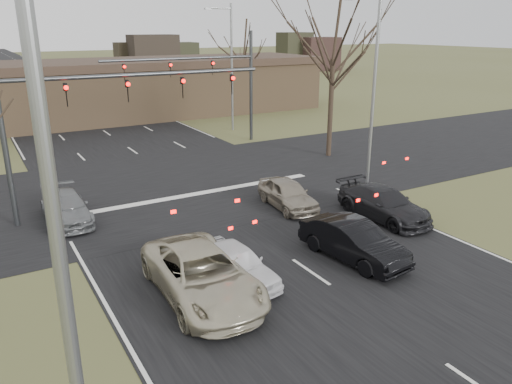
% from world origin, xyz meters
% --- Properties ---
extents(ground, '(360.00, 360.00, 0.00)m').
position_xyz_m(ground, '(0.00, 0.00, 0.00)').
color(ground, brown).
rests_on(ground, ground).
extents(road_main, '(14.00, 300.00, 0.02)m').
position_xyz_m(road_main, '(0.00, 60.00, 0.01)').
color(road_main, black).
rests_on(road_main, ground).
extents(road_cross, '(200.00, 14.00, 0.02)m').
position_xyz_m(road_cross, '(0.00, 15.00, 0.01)').
color(road_cross, black).
rests_on(road_cross, ground).
extents(building, '(42.40, 10.40, 5.30)m').
position_xyz_m(building, '(2.00, 38.00, 2.67)').
color(building, '#826446').
rests_on(building, ground).
extents(mast_arm_near, '(12.12, 0.24, 8.00)m').
position_xyz_m(mast_arm_near, '(-5.23, 13.00, 5.07)').
color(mast_arm_near, '#383A3D').
rests_on(mast_arm_near, ground).
extents(mast_arm_far, '(11.12, 0.24, 8.00)m').
position_xyz_m(mast_arm_far, '(6.18, 23.00, 5.02)').
color(mast_arm_far, '#383A3D').
rests_on(mast_arm_far, ground).
extents(streetlight_left, '(2.34, 0.25, 10.00)m').
position_xyz_m(streetlight_left, '(-8.82, -4.00, 5.59)').
color(streetlight_left, gray).
rests_on(streetlight_left, ground).
extents(streetlight_right_near, '(2.34, 0.25, 10.00)m').
position_xyz_m(streetlight_right_near, '(8.82, 10.00, 5.59)').
color(streetlight_right_near, gray).
rests_on(streetlight_right_near, ground).
extents(streetlight_right_far, '(2.34, 0.25, 10.00)m').
position_xyz_m(streetlight_right_far, '(9.32, 27.00, 5.59)').
color(streetlight_right_far, gray).
rests_on(streetlight_right_far, ground).
extents(tree_right_near, '(6.90, 6.90, 11.50)m').
position_xyz_m(tree_right_near, '(11.00, 16.00, 8.90)').
color(tree_right_near, black).
rests_on(tree_right_near, ground).
extents(tree_right_far, '(5.40, 5.40, 9.00)m').
position_xyz_m(tree_right_far, '(15.00, 35.00, 6.96)').
color(tree_right_far, black).
rests_on(tree_right_far, ground).
extents(car_silver_suv, '(2.84, 5.78, 1.58)m').
position_xyz_m(car_silver_suv, '(-4.00, 3.41, 0.79)').
color(car_silver_suv, '#BFB69A').
rests_on(car_silver_suv, ground).
extents(car_white_sedan, '(1.87, 3.94, 1.30)m').
position_xyz_m(car_white_sedan, '(-2.58, 3.76, 0.65)').
color(car_white_sedan, white).
rests_on(car_white_sedan, ground).
extents(car_black_hatch, '(2.03, 4.59, 1.47)m').
position_xyz_m(car_black_hatch, '(1.98, 3.08, 0.73)').
color(car_black_hatch, black).
rests_on(car_black_hatch, ground).
extents(car_charcoal_sedan, '(2.01, 4.86, 1.41)m').
position_xyz_m(car_charcoal_sedan, '(5.96, 5.63, 0.70)').
color(car_charcoal_sedan, black).
rests_on(car_charcoal_sedan, ground).
extents(car_grey_ahead, '(1.89, 4.46, 1.28)m').
position_xyz_m(car_grey_ahead, '(-6.50, 12.50, 0.64)').
color(car_grey_ahead, slate).
rests_on(car_grey_ahead, ground).
extents(car_silver_ahead, '(2.04, 4.20, 1.38)m').
position_xyz_m(car_silver_ahead, '(3.00, 8.99, 0.69)').
color(car_silver_ahead, gray).
rests_on(car_silver_ahead, ground).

